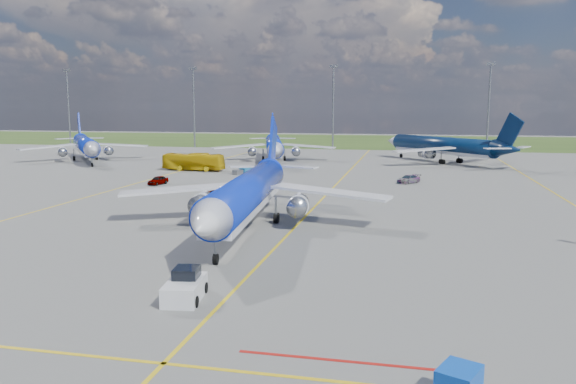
% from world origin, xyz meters
% --- Properties ---
extents(ground, '(400.00, 400.00, 0.00)m').
position_xyz_m(ground, '(0.00, 0.00, 0.00)').
color(ground, '#5D5D5A').
rests_on(ground, ground).
extents(grass_strip, '(400.00, 80.00, 0.01)m').
position_xyz_m(grass_strip, '(0.00, 150.00, 0.00)').
color(grass_strip, '#2D4719').
rests_on(grass_strip, ground).
extents(taxiway_lines, '(60.25, 160.00, 0.02)m').
position_xyz_m(taxiway_lines, '(0.17, 27.70, 0.01)').
color(taxiway_lines, gold).
rests_on(taxiway_lines, ground).
extents(floodlight_masts, '(202.20, 0.50, 22.70)m').
position_xyz_m(floodlight_masts, '(10.00, 110.00, 12.56)').
color(floodlight_masts, slate).
rests_on(floodlight_masts, ground).
extents(bg_jet_nw, '(45.62, 47.48, 9.89)m').
position_xyz_m(bg_jet_nw, '(-57.07, 65.59, 0.00)').
color(bg_jet_nw, '#0C27B2').
rests_on(bg_jet_nw, ground).
extents(bg_jet_nnw, '(37.29, 43.65, 9.84)m').
position_xyz_m(bg_jet_nnw, '(-17.52, 73.27, 0.00)').
color(bg_jet_nnw, '#0C27B2').
rests_on(bg_jet_nnw, ground).
extents(bg_jet_n, '(48.06, 49.04, 10.23)m').
position_xyz_m(bg_jet_n, '(17.26, 78.78, 0.00)').
color(bg_jet_n, '#071C3D').
rests_on(bg_jet_n, ground).
extents(main_airliner, '(32.92, 41.18, 10.10)m').
position_xyz_m(main_airliner, '(-4.37, 8.72, 0.00)').
color(main_airliner, '#0C27B2').
rests_on(main_airliner, ground).
extents(pushback_tug, '(2.57, 5.54, 1.84)m').
position_xyz_m(pushback_tug, '(-2.43, -11.57, 0.74)').
color(pushback_tug, silver).
rests_on(pushback_tug, ground).
extents(apron_bus, '(11.60, 3.34, 3.19)m').
position_xyz_m(apron_bus, '(-28.00, 53.88, 1.60)').
color(apron_bus, gold).
rests_on(apron_bus, ground).
extents(service_car_a, '(2.16, 4.01, 1.30)m').
position_xyz_m(service_car_a, '(-26.19, 35.12, 0.65)').
color(service_car_a, '#999999').
rests_on(service_car_a, ground).
extents(service_car_b, '(4.66, 2.50, 1.24)m').
position_xyz_m(service_car_b, '(-12.35, 23.85, 0.62)').
color(service_car_b, '#999999').
rests_on(service_car_b, ground).
extents(service_car_c, '(4.04, 4.48, 1.25)m').
position_xyz_m(service_car_c, '(10.61, 44.73, 0.63)').
color(service_car_c, '#999999').
rests_on(service_car_c, ground).
extents(baggage_tug_c, '(2.59, 4.37, 0.95)m').
position_xyz_m(baggage_tug_c, '(-17.69, 51.06, 0.45)').
color(baggage_tug_c, '#17598D').
rests_on(baggage_tug_c, ground).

